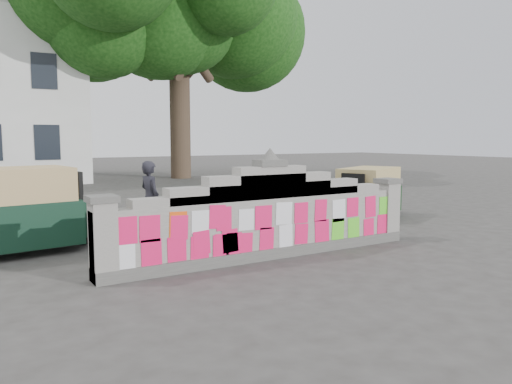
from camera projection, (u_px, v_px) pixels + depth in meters
ground at (270, 257)px, 9.19m from camera, size 100.00×100.00×0.00m
parapet_wall at (270, 217)px, 9.11m from camera, size 6.48×0.44×2.01m
shade_tree at (178, 11)px, 26.58m from camera, size 12.00×10.00×12.00m
cyclist_bike at (151, 226)px, 9.95m from camera, size 1.75×0.88×0.88m
cyclist_rider at (151, 211)px, 9.92m from camera, size 0.45×0.60×1.49m
pedestrian at (278, 194)px, 12.62m from camera, size 0.66×0.81×1.54m
rickshaw_left at (9, 210)px, 9.34m from camera, size 3.01×1.65×1.63m
rickshaw_right at (368, 192)px, 13.62m from camera, size 2.56×1.94×1.38m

